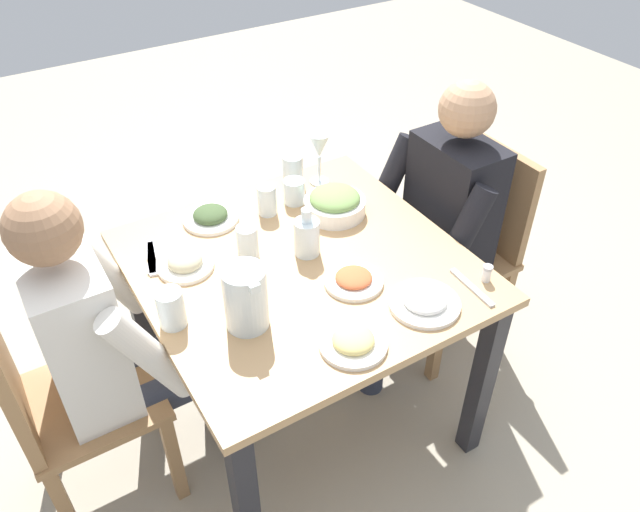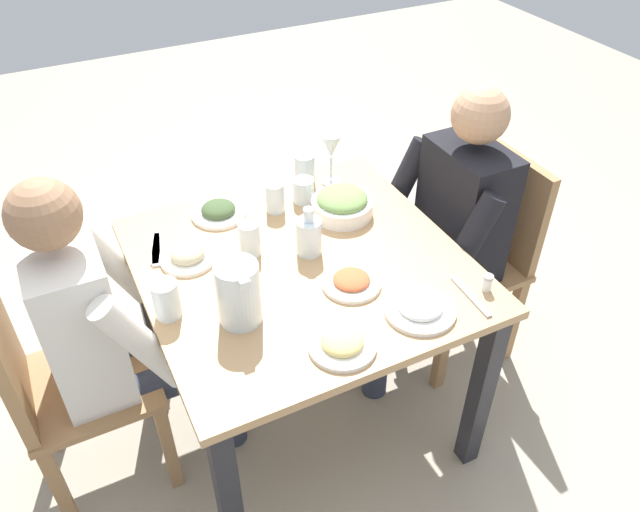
{
  "view_description": "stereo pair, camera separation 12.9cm",
  "coord_description": "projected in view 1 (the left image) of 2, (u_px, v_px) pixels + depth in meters",
  "views": [
    {
      "loc": [
        -1.31,
        0.73,
        1.96
      ],
      "look_at": [
        -0.05,
        -0.04,
        0.78
      ],
      "focal_mm": 35.09,
      "sensor_mm": 36.0,
      "label": 1
    },
    {
      "loc": [
        -1.37,
        0.62,
        1.96
      ],
      "look_at": [
        -0.05,
        -0.04,
        0.78
      ],
      "focal_mm": 35.09,
      "sensor_mm": 36.0,
      "label": 2
    }
  ],
  "objects": [
    {
      "name": "ground_plane",
      "position": [
        305.0,
        412.0,
        2.39
      ],
      "size": [
        8.0,
        8.0,
        0.0
      ],
      "primitive_type": "plane",
      "color": "#9E937F"
    },
    {
      "name": "dining_table",
      "position": [
        302.0,
        290.0,
        2.0
      ],
      "size": [
        0.97,
        0.97,
        0.74
      ],
      "color": "tan",
      "rests_on": "ground_plane"
    },
    {
      "name": "chair_near",
      "position": [
        467.0,
        239.0,
        2.44
      ],
      "size": [
        0.4,
        0.4,
        0.86
      ],
      "color": "#997047",
      "rests_on": "ground_plane"
    },
    {
      "name": "chair_far",
      "position": [
        57.0,
        399.0,
        1.84
      ],
      "size": [
        0.4,
        0.4,
        0.86
      ],
      "color": "#997047",
      "rests_on": "ground_plane"
    },
    {
      "name": "diner_near",
      "position": [
        431.0,
        225.0,
        2.27
      ],
      "size": [
        0.48,
        0.53,
        1.16
      ],
      "color": "black",
      "rests_on": "ground_plane"
    },
    {
      "name": "diner_far",
      "position": [
        116.0,
        338.0,
        1.83
      ],
      "size": [
        0.48,
        0.53,
        1.16
      ],
      "color": "silver",
      "rests_on": "ground_plane"
    },
    {
      "name": "water_pitcher",
      "position": [
        245.0,
        298.0,
        1.67
      ],
      "size": [
        0.16,
        0.12,
        0.19
      ],
      "color": "silver",
      "rests_on": "dining_table"
    },
    {
      "name": "salad_bowl",
      "position": [
        335.0,
        203.0,
        2.12
      ],
      "size": [
        0.21,
        0.21,
        0.09
      ],
      "color": "white",
      "rests_on": "dining_table"
    },
    {
      "name": "plate_fries",
      "position": [
        353.0,
        341.0,
        1.65
      ],
      "size": [
        0.18,
        0.18,
        0.04
      ],
      "color": "white",
      "rests_on": "dining_table"
    },
    {
      "name": "plate_beans",
      "position": [
        185.0,
        263.0,
        1.9
      ],
      "size": [
        0.17,
        0.17,
        0.05
      ],
      "color": "white",
      "rests_on": "dining_table"
    },
    {
      "name": "plate_rice_curry",
      "position": [
        354.0,
        279.0,
        1.85
      ],
      "size": [
        0.18,
        0.18,
        0.04
      ],
      "color": "white",
      "rests_on": "dining_table"
    },
    {
      "name": "plate_dolmas",
      "position": [
        211.0,
        216.0,
        2.1
      ],
      "size": [
        0.19,
        0.19,
        0.05
      ],
      "color": "white",
      "rests_on": "dining_table"
    },
    {
      "name": "plate_yoghurt",
      "position": [
        425.0,
        301.0,
        1.77
      ],
      "size": [
        0.21,
        0.21,
        0.04
      ],
      "color": "white",
      "rests_on": "dining_table"
    },
    {
      "name": "water_glass_far_right",
      "position": [
        248.0,
        243.0,
        1.92
      ],
      "size": [
        0.07,
        0.07,
        0.11
      ],
      "primitive_type": "cylinder",
      "color": "silver",
      "rests_on": "dining_table"
    },
    {
      "name": "water_glass_by_pitcher",
      "position": [
        171.0,
        308.0,
        1.69
      ],
      "size": [
        0.07,
        0.07,
        0.11
      ],
      "primitive_type": "cylinder",
      "color": "silver",
      "rests_on": "dining_table"
    },
    {
      "name": "water_glass_near_right",
      "position": [
        267.0,
        200.0,
        2.11
      ],
      "size": [
        0.06,
        0.06,
        0.11
      ],
      "primitive_type": "cylinder",
      "color": "silver",
      "rests_on": "dining_table"
    },
    {
      "name": "water_glass_near_left",
      "position": [
        293.0,
        170.0,
        2.26
      ],
      "size": [
        0.07,
        0.07,
        0.11
      ],
      "primitive_type": "cylinder",
      "color": "silver",
      "rests_on": "dining_table"
    },
    {
      "name": "water_glass_far_left",
      "position": [
        294.0,
        191.0,
        2.17
      ],
      "size": [
        0.07,
        0.07,
        0.09
      ],
      "primitive_type": "cylinder",
      "color": "silver",
      "rests_on": "dining_table"
    },
    {
      "name": "wine_glass",
      "position": [
        319.0,
        148.0,
        2.21
      ],
      "size": [
        0.08,
        0.08,
        0.2
      ],
      "color": "silver",
      "rests_on": "dining_table"
    },
    {
      "name": "oil_carafe",
      "position": [
        307.0,
        238.0,
        1.94
      ],
      "size": [
        0.08,
        0.08,
        0.16
      ],
      "color": "silver",
      "rests_on": "dining_table"
    },
    {
      "name": "salt_shaker",
      "position": [
        487.0,
        273.0,
        1.85
      ],
      "size": [
        0.03,
        0.03,
        0.05
      ],
      "color": "white",
      "rests_on": "dining_table"
    },
    {
      "name": "fork_near",
      "position": [
        152.0,
        257.0,
        1.95
      ],
      "size": [
        0.17,
        0.08,
        0.01
      ],
      "primitive_type": "cube",
      "rotation": [
        0.0,
        0.0,
        -0.34
      ],
      "color": "silver",
      "rests_on": "dining_table"
    },
    {
      "name": "knife_near",
      "position": [
        472.0,
        287.0,
        1.84
      ],
      "size": [
        0.19,
        0.03,
        0.01
      ],
      "primitive_type": "cube",
      "rotation": [
        0.0,
        0.0,
        -0.05
      ],
      "color": "silver",
      "rests_on": "dining_table"
    },
    {
      "name": "fork_far",
      "position": [
        151.0,
        259.0,
        1.94
      ],
      "size": [
        0.17,
        0.07,
        0.01
      ],
      "primitive_type": "cube",
      "rotation": [
        0.0,
        0.0,
        -0.24
      ],
      "color": "silver",
      "rests_on": "dining_table"
    }
  ]
}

